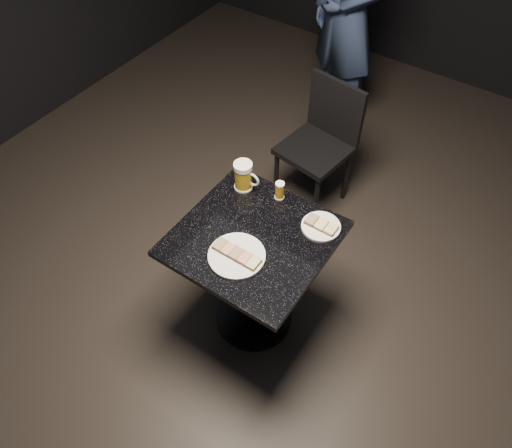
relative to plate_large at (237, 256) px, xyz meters
The scene contains 11 objects.
floor 0.77m from the plate_large, 91.57° to the left, with size 6.00×6.00×0.00m, color black.
room_shell 1.09m from the plate_large, 91.57° to the left, with size 6.00×6.00×6.00m.
plate_large is the anchor object (origin of this frame).
plate_small 0.43m from the plate_large, 57.78° to the left, with size 0.19×0.19×0.01m, color white.
patron 2.12m from the plate_large, 104.11° to the left, with size 0.64×0.42×1.76m, color navy.
table 0.29m from the plate_large, 91.57° to the left, with size 0.70×0.70×0.75m.
beer_mug 0.45m from the plate_large, 120.85° to the left, with size 0.14×0.10×0.16m.
beer_tumbler 0.43m from the plate_large, 95.38° to the left, with size 0.05×0.05×0.10m.
chair 1.26m from the plate_large, 99.84° to the left, with size 0.45×0.45×0.87m.
canapes_on_plate_large 0.02m from the plate_large, 98.00° to the right, with size 0.23×0.07×0.02m.
canapes_on_plate_small 0.43m from the plate_large, 57.78° to the left, with size 0.16×0.07×0.02m.
Camera 1 is at (0.84, -1.21, 2.57)m, focal length 35.00 mm.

